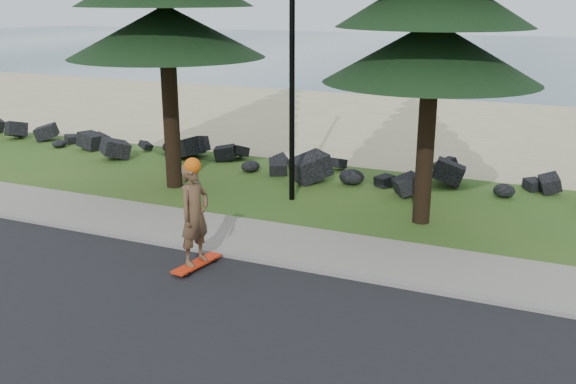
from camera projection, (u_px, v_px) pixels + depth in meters
ground at (235, 240)px, 14.09m from camera, size 160.00×160.00×0.00m
road at (101, 335)px, 10.14m from camera, size 160.00×7.00×0.02m
kerb at (214, 252)px, 13.28m from camera, size 160.00×0.20×0.10m
sidewalk at (239, 235)px, 14.25m from camera, size 160.00×2.00×0.08m
beach_sand at (398, 124)px, 26.80m from camera, size 160.00×15.00×0.01m
ocean at (496, 54)px, 58.82m from camera, size 160.00×58.00×0.01m
seawall_boulders at (323, 177)px, 19.00m from camera, size 60.00×2.40×1.10m
lamp_post at (292, 38)px, 15.68m from camera, size 0.25×0.14×8.14m
skateboarder at (195, 215)px, 12.27m from camera, size 0.59×1.23×2.23m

